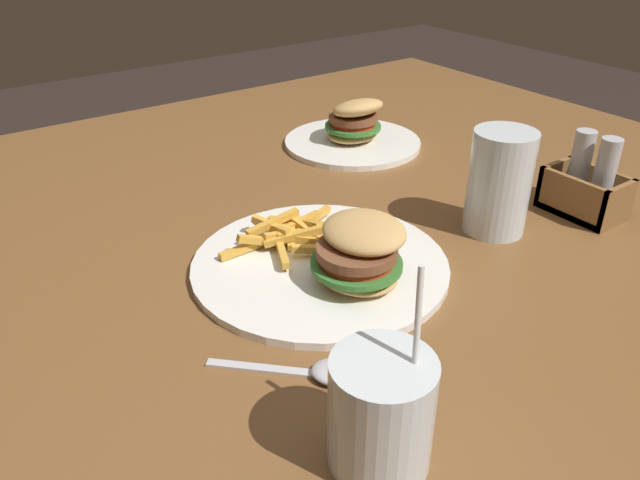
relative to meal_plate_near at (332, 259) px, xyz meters
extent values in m
cube|color=brown|center=(-0.10, 0.18, -0.04)|extent=(1.33, 1.32, 0.03)
cylinder|color=brown|center=(-0.69, 0.77, -0.43)|extent=(0.07, 0.07, 0.74)
cylinder|color=white|center=(-0.02, 0.00, -0.02)|extent=(0.32, 0.32, 0.01)
ellipsoid|color=tan|center=(0.04, 0.00, 0.00)|extent=(0.12, 0.11, 0.02)
cylinder|color=#38752D|center=(0.04, 0.00, 0.01)|extent=(0.13, 0.13, 0.01)
cylinder|color=red|center=(0.04, 0.00, 0.02)|extent=(0.11, 0.11, 0.01)
cylinder|color=brown|center=(0.04, 0.00, 0.03)|extent=(0.12, 0.12, 0.01)
ellipsoid|color=tan|center=(0.04, 0.02, 0.05)|extent=(0.12, 0.11, 0.04)
cube|color=gold|center=(-0.09, 0.01, 0.00)|extent=(0.02, 0.08, 0.02)
cube|color=gold|center=(-0.09, 0.00, 0.00)|extent=(0.06, 0.02, 0.02)
cube|color=gold|center=(-0.10, 0.01, 0.00)|extent=(0.07, 0.05, 0.01)
cube|color=gold|center=(-0.10, -0.02, 0.01)|extent=(0.01, 0.08, 0.02)
cube|color=gold|center=(-0.10, -0.02, 0.01)|extent=(0.07, 0.02, 0.02)
cube|color=gold|center=(-0.03, 0.00, 0.00)|extent=(0.04, 0.06, 0.02)
cube|color=gold|center=(-0.09, -0.07, -0.01)|extent=(0.01, 0.08, 0.01)
cube|color=gold|center=(-0.10, -0.02, 0.01)|extent=(0.06, 0.04, 0.02)
cube|color=gold|center=(-0.10, 0.04, 0.00)|extent=(0.03, 0.08, 0.01)
cube|color=gold|center=(-0.06, -0.04, 0.00)|extent=(0.08, 0.04, 0.01)
cube|color=gold|center=(-0.08, 0.02, 0.01)|extent=(0.06, 0.01, 0.02)
cube|color=gold|center=(-0.08, 0.01, 0.01)|extent=(0.08, 0.02, 0.02)
cube|color=gold|center=(-0.08, 0.00, 0.00)|extent=(0.06, 0.05, 0.02)
cube|color=gold|center=(-0.07, -0.01, 0.00)|extent=(0.02, 0.08, 0.02)
cube|color=gold|center=(-0.06, 0.00, 0.00)|extent=(0.04, 0.06, 0.02)
cube|color=gold|center=(-0.08, -0.04, 0.00)|extent=(0.02, 0.09, 0.04)
cube|color=gold|center=(-0.08, 0.06, -0.01)|extent=(0.05, 0.05, 0.03)
cube|color=gold|center=(-0.06, -0.01, 0.01)|extent=(0.04, 0.08, 0.02)
cube|color=gold|center=(-0.09, -0.01, 0.00)|extent=(0.06, 0.01, 0.02)
cylinder|color=silver|center=(0.04, 0.25, 0.05)|extent=(0.08, 0.08, 0.14)
cylinder|color=#B26B19|center=(0.04, 0.25, 0.04)|extent=(0.07, 0.07, 0.12)
cylinder|color=silver|center=(0.25, -0.14, 0.03)|extent=(0.09, 0.09, 0.10)
cylinder|color=#EFA819|center=(0.25, -0.14, 0.02)|extent=(0.08, 0.08, 0.08)
cylinder|color=white|center=(0.27, -0.12, 0.07)|extent=(0.03, 0.03, 0.18)
ellipsoid|color=silver|center=(0.15, -0.11, -0.02)|extent=(0.06, 0.06, 0.01)
cube|color=silver|center=(0.10, -0.16, -0.02)|extent=(0.08, 0.09, 0.00)
cylinder|color=white|center=(-0.33, 0.29, -0.02)|extent=(0.25, 0.25, 0.01)
ellipsoid|color=tan|center=(-0.33, 0.29, 0.00)|extent=(0.08, 0.10, 0.02)
cylinder|color=#38752D|center=(-0.33, 0.29, 0.01)|extent=(0.11, 0.11, 0.01)
cylinder|color=red|center=(-0.33, 0.29, 0.02)|extent=(0.09, 0.09, 0.01)
cylinder|color=brown|center=(-0.33, 0.29, 0.03)|extent=(0.09, 0.09, 0.01)
ellipsoid|color=tan|center=(-0.32, 0.29, 0.05)|extent=(0.09, 0.10, 0.05)
cube|color=brown|center=(0.08, 0.39, -0.02)|extent=(0.11, 0.07, 0.01)
cube|color=brown|center=(0.03, 0.39, 0.01)|extent=(0.01, 0.07, 0.06)
cube|color=brown|center=(0.13, 0.39, 0.01)|extent=(0.01, 0.07, 0.06)
cube|color=brown|center=(0.08, 0.36, 0.01)|extent=(0.11, 0.01, 0.06)
cube|color=brown|center=(0.08, 0.43, 0.01)|extent=(0.11, 0.01, 0.06)
cylinder|color=#B2B2B7|center=(0.06, 0.40, 0.04)|extent=(0.03, 0.03, 0.11)
cylinder|color=#B2B2B7|center=(0.10, 0.40, 0.04)|extent=(0.03, 0.03, 0.11)
camera|label=1|loc=(0.52, -0.39, 0.39)|focal=35.00mm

